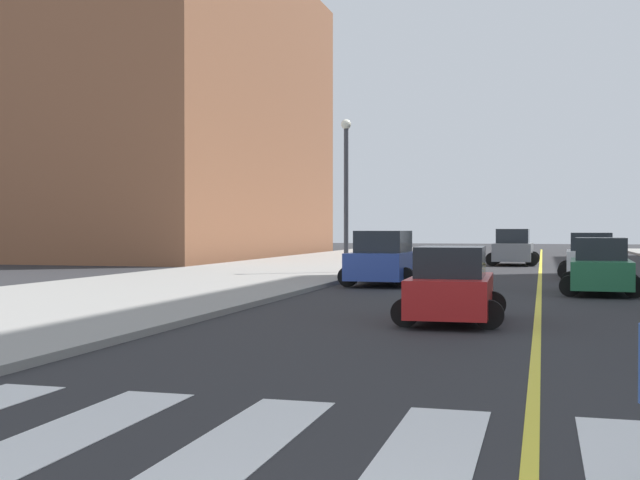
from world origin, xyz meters
TOP-DOWN VIEW (x-y plane):
  - sidewalk_kerb_west at (-12.20, 20.00)m, footprint 10.00×120.00m
  - crosswalk_paint at (0.00, 4.00)m, footprint 13.50×4.00m
  - lane_divider_paint at (0.00, 40.00)m, footprint 0.16×80.00m
  - low_rise_brick_west at (-26.39, 52.94)m, footprint 16.00×32.00m
  - car_blue_nearest at (-5.48, 26.10)m, footprint 2.88×4.51m
  - car_white_second at (2.04, 32.36)m, footprint 2.73×4.29m
  - car_green_third at (1.87, 23.84)m, footprint 2.58×4.04m
  - car_gray_fourth at (-1.50, 44.03)m, footprint 2.91×4.61m
  - car_red_sixth at (-1.84, 14.78)m, footprint 2.40×3.78m
  - street_lamp at (-8.23, 31.59)m, footprint 0.44×0.44m

SIDE VIEW (x-z plane):
  - lane_divider_paint at x=0.00m, z-range 0.00..0.01m
  - crosswalk_paint at x=0.00m, z-range 0.00..0.01m
  - sidewalk_kerb_west at x=-12.20m, z-range 0.00..0.15m
  - car_red_sixth at x=-1.84m, z-range -0.05..1.62m
  - car_green_third at x=1.87m, z-range -0.06..1.72m
  - car_white_second at x=2.04m, z-range -0.06..1.83m
  - car_blue_nearest at x=-5.48m, z-range -0.06..1.92m
  - car_gray_fourth at x=-1.50m, z-range -0.07..1.98m
  - street_lamp at x=-8.23m, z-range 0.80..7.51m
  - low_rise_brick_west at x=-26.39m, z-range 0.00..21.66m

